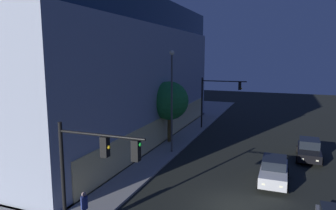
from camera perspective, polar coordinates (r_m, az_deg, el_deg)
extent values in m
plane|color=black|center=(19.26, 12.50, -18.04)|extent=(120.00, 120.00, 0.00)
cube|color=#4C4C51|center=(36.65, -15.99, -4.88)|extent=(32.71, 21.09, 0.15)
cube|color=#FBDE8D|center=(31.40, -1.07, -4.33)|extent=(29.08, 0.60, 2.54)
cube|color=#8E97A9|center=(35.73, -16.39, 4.17)|extent=(32.31, 20.69, 11.44)
cube|color=#1B314E|center=(35.87, -16.92, 15.53)|extent=(31.67, 20.28, 2.75)
cylinder|color=black|center=(15.60, -18.92, -13.12)|extent=(0.18, 0.18, 5.60)
cylinder|color=black|center=(13.63, -12.48, -5.48)|extent=(0.13, 4.27, 0.12)
cube|color=black|center=(13.65, -11.65, -7.61)|extent=(0.32, 0.32, 0.90)
sphere|color=yellow|center=(13.55, -11.00, -7.70)|extent=(0.18, 0.18, 0.18)
cube|color=black|center=(12.93, -5.99, -8.40)|extent=(0.32, 0.32, 0.90)
sphere|color=green|center=(12.77, -5.28, -7.30)|extent=(0.18, 0.18, 0.18)
cylinder|color=black|center=(36.98, 6.32, 0.44)|extent=(0.18, 0.18, 6.05)
cylinder|color=black|center=(36.25, 10.39, 4.37)|extent=(0.41, 5.14, 0.12)
cube|color=black|center=(36.11, 13.20, 3.47)|extent=(0.34, 0.34, 0.90)
sphere|color=yellow|center=(36.13, 13.47, 3.01)|extent=(0.18, 0.18, 0.18)
cylinder|color=#4B4B4B|center=(27.07, 0.70, 0.14)|extent=(0.16, 0.16, 8.69)
sphere|color=#F9EFC6|center=(26.74, 0.72, 9.70)|extent=(0.44, 0.44, 0.44)
cylinder|color=#52401E|center=(30.96, 0.24, -4.41)|extent=(0.37, 0.37, 2.65)
sphere|color=#207A34|center=(30.42, 0.24, 0.82)|extent=(3.83, 3.83, 3.83)
cylinder|color=navy|center=(16.86, -15.31, -17.06)|extent=(0.36, 0.36, 0.64)
sphere|color=gray|center=(16.67, -15.37, -15.71)|extent=(0.24, 0.24, 0.24)
cube|color=#B7BABF|center=(22.91, 19.04, -11.87)|extent=(4.44, 1.76, 0.73)
cube|color=black|center=(23.00, 19.16, -10.01)|extent=(2.20, 1.58, 0.62)
cube|color=#F9F4CC|center=(20.89, 20.28, -14.02)|extent=(0.12, 0.20, 0.12)
cube|color=#F9F4CC|center=(20.91, 17.32, -13.84)|extent=(0.12, 0.20, 0.12)
cylinder|color=black|center=(21.77, 21.21, -14.16)|extent=(0.69, 0.24, 0.69)
cylinder|color=black|center=(21.80, 16.48, -13.87)|extent=(0.69, 0.24, 0.69)
cylinder|color=black|center=(24.33, 21.23, -11.67)|extent=(0.69, 0.24, 0.69)
cylinder|color=black|center=(24.36, 17.03, -11.41)|extent=(0.69, 0.24, 0.69)
cube|color=black|center=(28.93, 24.72, -7.88)|extent=(4.60, 1.90, 0.65)
cube|color=black|center=(29.08, 24.79, -6.44)|extent=(2.10, 1.65, 0.68)
cube|color=#F9F4CC|center=(26.84, 26.00, -9.27)|extent=(0.13, 0.20, 0.12)
cube|color=#F9F4CC|center=(26.79, 23.72, -9.15)|extent=(0.13, 0.20, 0.12)
cylinder|color=black|center=(27.74, 26.60, -9.44)|extent=(0.71, 0.26, 0.71)
cylinder|color=black|center=(27.65, 22.92, -9.24)|extent=(0.71, 0.26, 0.71)
cylinder|color=black|center=(30.43, 26.27, -7.81)|extent=(0.71, 0.26, 0.71)
cylinder|color=black|center=(30.35, 22.93, -7.63)|extent=(0.71, 0.26, 0.71)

